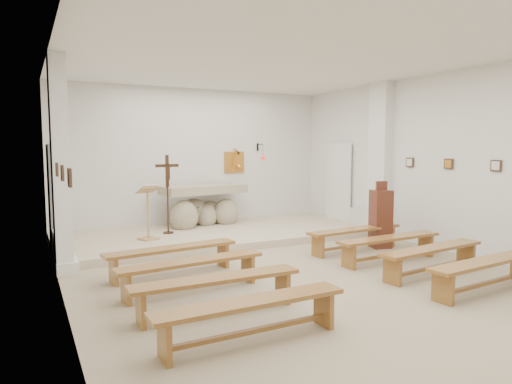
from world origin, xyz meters
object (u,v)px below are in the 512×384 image
bench_right_front (355,234)px  bench_right_second (389,243)px  bench_left_front (172,254)px  bench_right_third (432,254)px  bench_right_fourth (485,268)px  crucifix_stand (168,188)px  lectern (148,212)px  altar (203,208)px  donation_pedestal (381,218)px  bench_left_fourth (251,310)px  bench_left_second (192,268)px  bench_left_third (217,286)px

bench_right_front → bench_right_second: 0.95m
bench_left_front → bench_right_front: bearing=-6.6°
bench_left_front → bench_right_third: (3.69, -1.90, 0.00)m
bench_right_front → bench_right_fourth: same height
crucifix_stand → bench_right_fourth: size_ratio=0.79×
lectern → bench_right_front: (3.51, -2.25, -0.37)m
crucifix_stand → bench_right_third: crucifix_stand is taller
bench_right_second → crucifix_stand: bearing=126.8°
altar → donation_pedestal: donation_pedestal is taller
bench_left_fourth → bench_right_fourth: (3.69, 0.00, 0.00)m
bench_right_front → bench_right_third: same height
crucifix_stand → bench_right_front: bearing=-47.2°
lectern → bench_left_second: lectern is taller
crucifix_stand → donation_pedestal: bearing=-41.1°
bench_left_second → bench_right_fourth: same height
altar → bench_left_fourth: (-1.79, -6.26, -0.22)m
donation_pedestal → bench_left_second: 4.49m
donation_pedestal → bench_left_front: 4.38m
donation_pedestal → bench_right_fourth: bearing=-89.0°
bench_left_front → bench_left_fourth: bearing=-96.6°
bench_left_third → bench_right_third: bearing=0.3°
bench_right_fourth → donation_pedestal: bearing=72.3°
bench_left_front → bench_left_third: bearing=-96.6°
crucifix_stand → bench_left_front: size_ratio=0.79×
crucifix_stand → bench_right_front: 4.11m
altar → donation_pedestal: 4.25m
donation_pedestal → bench_right_third: size_ratio=0.62×
donation_pedestal → bench_right_third: donation_pedestal is taller
crucifix_stand → bench_left_fourth: crucifix_stand is taller
bench_left_front → bench_left_second: (0.00, -0.95, 0.00)m
bench_right_front → bench_left_third: (-3.69, -1.90, 0.00)m
donation_pedestal → bench_right_second: size_ratio=0.63×
altar → bench_right_second: size_ratio=1.00×
lectern → bench_left_fourth: bearing=-112.2°
bench_left_front → bench_right_front: (3.69, 0.00, 0.00)m
lectern → crucifix_stand: bearing=21.1°
bench_right_front → bench_left_third: bearing=-157.5°
crucifix_stand → bench_left_front: crucifix_stand is taller
bench_right_third → crucifix_stand: bearing=116.5°
bench_left_front → altar: bearing=55.7°
bench_left_front → bench_right_second: 3.81m
bench_left_front → bench_right_second: same height
donation_pedestal → bench_right_front: 0.72m
bench_right_third → bench_left_front: bearing=146.7°
bench_right_front → bench_left_fourth: 4.66m
bench_right_third → bench_right_front: bearing=83.9°
bench_right_second → bench_left_third: same height
bench_left_front → bench_right_third: same height
donation_pedestal → bench_right_second: bearing=-110.4°
bench_left_second → bench_right_second: same height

